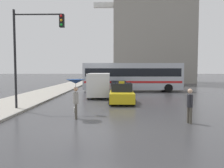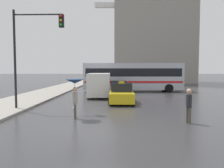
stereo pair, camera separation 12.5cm
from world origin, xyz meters
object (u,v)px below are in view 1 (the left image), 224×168
(pedestrian_man, at_px, (190,103))
(city_bus, at_px, (132,76))
(pedestrian_with_umbrella, at_px, (76,87))
(traffic_light, at_px, (33,42))
(ambulance_van, at_px, (99,84))
(monument_cross, at_px, (118,22))
(sedan_red, at_px, (118,87))
(taxi, at_px, (122,94))

(pedestrian_man, bearing_deg, city_bus, 172.79)
(pedestrian_with_umbrella, xyz_separation_m, traffic_light, (-3.07, 2.40, 2.66))
(pedestrian_with_umbrella, height_order, pedestrian_man, pedestrian_with_umbrella)
(city_bus, bearing_deg, pedestrian_with_umbrella, -16.09)
(ambulance_van, height_order, pedestrian_with_umbrella, ambulance_van)
(city_bus, xyz_separation_m, monument_cross, (-1.66, 18.20, 10.38))
(monument_cross, bearing_deg, pedestrian_with_umbrella, -94.08)
(sedan_red, bearing_deg, pedestrian_with_umbrella, 79.59)
(sedan_red, bearing_deg, traffic_light, 62.51)
(taxi, relative_size, city_bus, 0.35)
(traffic_light, distance_m, monument_cross, 32.35)
(pedestrian_with_umbrella, distance_m, traffic_light, 4.72)
(ambulance_van, height_order, pedestrian_man, ambulance_van)
(pedestrian_with_umbrella, bearing_deg, traffic_light, 38.43)
(sedan_red, xyz_separation_m, ambulance_van, (-1.90, -2.87, 0.59))
(sedan_red, xyz_separation_m, monument_cross, (0.01, 20.44, 11.60))
(taxi, relative_size, ambulance_van, 0.75)
(sedan_red, height_order, pedestrian_with_umbrella, pedestrian_with_umbrella)
(pedestrian_man, xyz_separation_m, traffic_light, (-8.67, 3.27, 3.34))
(pedestrian_with_umbrella, relative_size, monument_cross, 0.10)
(ambulance_van, relative_size, city_bus, 0.46)
(pedestrian_with_umbrella, bearing_deg, taxi, -37.09)
(city_bus, height_order, monument_cross, monument_cross)
(taxi, relative_size, pedestrian_with_umbrella, 1.98)
(sedan_red, height_order, monument_cross, monument_cross)
(taxi, bearing_deg, city_bus, -99.24)
(traffic_light, bearing_deg, pedestrian_with_umbrella, -38.01)
(traffic_light, bearing_deg, pedestrian_man, -20.67)
(taxi, relative_size, traffic_light, 0.65)
(pedestrian_man, distance_m, monument_cross, 36.12)
(sedan_red, relative_size, monument_cross, 0.19)
(city_bus, relative_size, pedestrian_man, 7.04)
(sedan_red, distance_m, city_bus, 3.05)
(sedan_red, xyz_separation_m, pedestrian_man, (3.23, -13.71, 0.31))
(sedan_red, distance_m, traffic_light, 12.33)
(ambulance_van, relative_size, monument_cross, 0.25)
(ambulance_van, distance_m, city_bus, 6.26)
(ambulance_van, height_order, traffic_light, traffic_light)
(taxi, height_order, city_bus, city_bus)
(taxi, distance_m, sedan_red, 7.06)
(sedan_red, relative_size, ambulance_van, 0.75)
(taxi, xyz_separation_m, pedestrian_man, (3.07, -6.66, 0.28))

